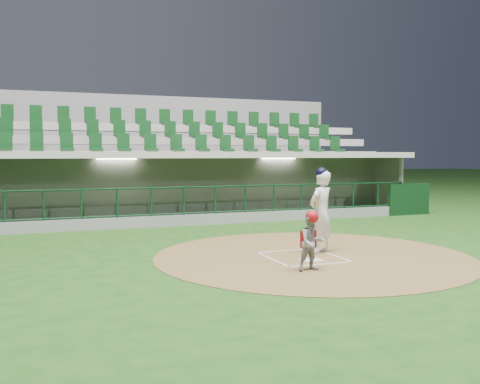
% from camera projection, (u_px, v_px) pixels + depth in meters
% --- Properties ---
extents(ground, '(120.00, 120.00, 0.00)m').
position_uv_depth(ground, '(296.00, 255.00, 12.26)').
color(ground, '#1C4313').
rests_on(ground, ground).
extents(dirt_circle, '(7.20, 7.20, 0.01)m').
position_uv_depth(dirt_circle, '(312.00, 256.00, 12.18)').
color(dirt_circle, brown).
rests_on(dirt_circle, ground).
extents(home_plate, '(0.43, 0.43, 0.02)m').
position_uv_depth(home_plate, '(311.00, 260.00, 11.60)').
color(home_plate, silver).
rests_on(home_plate, dirt_circle).
extents(batter_box_chalk, '(1.55, 1.80, 0.01)m').
position_uv_depth(batter_box_chalk, '(303.00, 257.00, 11.98)').
color(batter_box_chalk, silver).
rests_on(batter_box_chalk, ground).
extents(dugout_structure, '(16.40, 3.70, 3.00)m').
position_uv_depth(dugout_structure, '(202.00, 192.00, 19.53)').
color(dugout_structure, slate).
rests_on(dugout_structure, ground).
extents(seating_deck, '(17.00, 6.72, 5.15)m').
position_uv_depth(seating_deck, '(178.00, 176.00, 22.32)').
color(seating_deck, slate).
rests_on(seating_deck, ground).
extents(batter, '(0.95, 1.00, 2.01)m').
position_uv_depth(batter, '(321.00, 210.00, 12.48)').
color(batter, white).
rests_on(batter, dirt_circle).
extents(catcher, '(0.55, 0.43, 1.20)m').
position_uv_depth(catcher, '(312.00, 241.00, 10.57)').
color(catcher, '#949399').
rests_on(catcher, dirt_circle).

